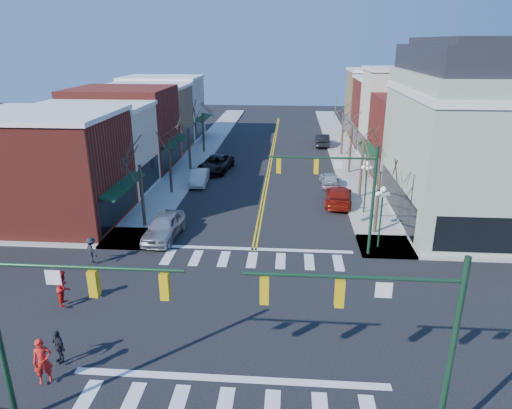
% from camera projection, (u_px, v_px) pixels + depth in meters
% --- Properties ---
extents(ground, '(160.00, 160.00, 0.00)m').
position_uv_depth(ground, '(242.00, 315.00, 22.96)').
color(ground, black).
rests_on(ground, ground).
extents(sidewalk_left, '(3.50, 70.00, 0.15)m').
position_uv_depth(sidewalk_left, '(171.00, 189.00, 42.33)').
color(sidewalk_left, '#9E9B93').
rests_on(sidewalk_left, ground).
extents(sidewalk_right, '(3.50, 70.00, 0.15)m').
position_uv_depth(sidewalk_right, '(362.00, 194.00, 41.08)').
color(sidewalk_right, '#9E9B93').
rests_on(sidewalk_right, ground).
extents(bldg_left_brick_a, '(10.00, 8.50, 8.00)m').
position_uv_depth(bldg_left_brick_a, '(50.00, 170.00, 33.75)').
color(bldg_left_brick_a, maroon).
rests_on(bldg_left_brick_a, ground).
extents(bldg_left_stucco_a, '(10.00, 7.00, 7.50)m').
position_uv_depth(bldg_left_stucco_a, '(93.00, 150.00, 41.11)').
color(bldg_left_stucco_a, beige).
rests_on(bldg_left_stucco_a, ground).
extents(bldg_left_brick_b, '(10.00, 9.00, 8.50)m').
position_uv_depth(bldg_left_brick_b, '(124.00, 129.00, 48.45)').
color(bldg_left_brick_b, maroon).
rests_on(bldg_left_brick_b, ground).
extents(bldg_left_tan, '(10.00, 7.50, 7.80)m').
position_uv_depth(bldg_left_tan, '(147.00, 120.00, 56.31)').
color(bldg_left_tan, '#9F8058').
rests_on(bldg_left_tan, ground).
extents(bldg_left_stucco_b, '(10.00, 8.00, 8.20)m').
position_uv_depth(bldg_left_stucco_b, '(164.00, 109.00, 63.51)').
color(bldg_left_stucco_b, beige).
rests_on(bldg_left_stucco_b, ground).
extents(bldg_right_brick_a, '(10.00, 8.50, 8.00)m').
position_uv_depth(bldg_right_brick_a, '(426.00, 139.00, 44.66)').
color(bldg_right_brick_a, maroon).
rests_on(bldg_right_brick_a, ground).
extents(bldg_right_stucco, '(10.00, 7.00, 10.00)m').
position_uv_depth(bldg_right_stucco, '(408.00, 116.00, 51.60)').
color(bldg_right_stucco, beige).
rests_on(bldg_right_stucco, ground).
extents(bldg_right_brick_b, '(10.00, 8.00, 8.50)m').
position_uv_depth(bldg_right_brick_b, '(394.00, 113.00, 58.89)').
color(bldg_right_brick_b, maroon).
rests_on(bldg_right_brick_b, ground).
extents(bldg_right_tan, '(10.00, 8.00, 9.00)m').
position_uv_depth(bldg_right_tan, '(383.00, 103.00, 66.32)').
color(bldg_right_tan, '#9F8058').
rests_on(bldg_right_tan, ground).
extents(victorian_corner, '(12.25, 14.25, 13.30)m').
position_uv_depth(victorian_corner, '(487.00, 134.00, 33.14)').
color(victorian_corner, '#9DAB94').
rests_on(victorian_corner, ground).
extents(traffic_mast_near_left, '(6.60, 0.28, 7.20)m').
position_uv_depth(traffic_mast_near_left, '(47.00, 312.00, 14.82)').
color(traffic_mast_near_left, '#14331E').
rests_on(traffic_mast_near_left, ground).
extents(traffic_mast_near_right, '(6.60, 0.28, 7.20)m').
position_uv_depth(traffic_mast_near_right, '(394.00, 328.00, 14.03)').
color(traffic_mast_near_right, '#14331E').
rests_on(traffic_mast_near_right, ground).
extents(traffic_mast_far_right, '(6.60, 0.28, 7.20)m').
position_uv_depth(traffic_mast_far_right, '(344.00, 185.00, 27.92)').
color(traffic_mast_far_right, '#14331E').
rests_on(traffic_mast_far_right, ground).
extents(lamppost_corner, '(0.36, 0.36, 4.33)m').
position_uv_depth(lamppost_corner, '(382.00, 207.00, 29.35)').
color(lamppost_corner, '#14331E').
rests_on(lamppost_corner, ground).
extents(lamppost_midblock, '(0.36, 0.36, 4.33)m').
position_uv_depth(lamppost_midblock, '(366.00, 178.00, 35.45)').
color(lamppost_midblock, '#14331E').
rests_on(lamppost_midblock, ground).
extents(tree_left_a, '(0.24, 0.24, 4.76)m').
position_uv_depth(tree_left_a, '(142.00, 197.00, 33.08)').
color(tree_left_a, '#382B21').
rests_on(tree_left_a, ground).
extents(tree_left_b, '(0.24, 0.24, 5.04)m').
position_uv_depth(tree_left_b, '(170.00, 166.00, 40.54)').
color(tree_left_b, '#382B21').
rests_on(tree_left_b, ground).
extents(tree_left_c, '(0.24, 0.24, 4.55)m').
position_uv_depth(tree_left_c, '(189.00, 149.00, 48.13)').
color(tree_left_c, '#382B21').
rests_on(tree_left_c, ground).
extents(tree_left_d, '(0.24, 0.24, 4.90)m').
position_uv_depth(tree_left_d, '(203.00, 133.00, 55.58)').
color(tree_left_d, '#382B21').
rests_on(tree_left_d, ground).
extents(tree_right_a, '(0.24, 0.24, 4.62)m').
position_uv_depth(tree_right_a, '(377.00, 203.00, 31.90)').
color(tree_right_a, '#382B21').
rests_on(tree_right_a, ground).
extents(tree_right_b, '(0.24, 0.24, 5.18)m').
position_uv_depth(tree_right_b, '(361.00, 169.00, 39.31)').
color(tree_right_b, '#382B21').
rests_on(tree_right_b, ground).
extents(tree_right_c, '(0.24, 0.24, 4.83)m').
position_uv_depth(tree_right_c, '(350.00, 151.00, 46.88)').
color(tree_right_c, '#382B21').
rests_on(tree_right_c, ground).
extents(tree_right_d, '(0.24, 0.24, 4.97)m').
position_uv_depth(tree_right_d, '(342.00, 135.00, 54.37)').
color(tree_right_d, '#382B21').
rests_on(tree_right_d, ground).
extents(car_left_near, '(2.35, 5.16, 1.72)m').
position_uv_depth(car_left_near, '(164.00, 227.00, 31.69)').
color(car_left_near, '#A7A7AC').
rests_on(car_left_near, ground).
extents(car_left_mid, '(1.73, 4.39, 1.42)m').
position_uv_depth(car_left_mid, '(199.00, 177.00, 43.71)').
color(car_left_mid, silver).
rests_on(car_left_mid, ground).
extents(car_left_far, '(3.50, 6.22, 1.64)m').
position_uv_depth(car_left_far, '(216.00, 164.00, 48.13)').
color(car_left_far, black).
rests_on(car_left_far, ground).
extents(car_right_near, '(2.73, 5.50, 1.53)m').
position_uv_depth(car_right_near, '(339.00, 196.00, 38.35)').
color(car_right_near, maroon).
rests_on(car_right_near, ground).
extents(car_right_mid, '(1.72, 4.09, 1.38)m').
position_uv_depth(car_right_mid, '(329.00, 179.00, 43.17)').
color(car_right_mid, silver).
rests_on(car_right_mid, ground).
extents(car_right_far, '(1.73, 4.89, 1.61)m').
position_uv_depth(car_right_far, '(322.00, 140.00, 59.81)').
color(car_right_far, black).
rests_on(car_right_far, ground).
extents(pedestrian_red_a, '(0.85, 0.75, 1.96)m').
position_uv_depth(pedestrian_red_a, '(43.00, 361.00, 17.96)').
color(pedestrian_red_a, red).
rests_on(pedestrian_red_a, sidewalk_left).
extents(pedestrian_red_b, '(0.91, 1.06, 1.89)m').
position_uv_depth(pedestrian_red_b, '(63.00, 287.00, 23.42)').
color(pedestrian_red_b, red).
rests_on(pedestrian_red_b, sidewalk_left).
extents(pedestrian_dark_a, '(0.94, 0.82, 1.52)m').
position_uv_depth(pedestrian_dark_a, '(58.00, 346.00, 19.18)').
color(pedestrian_dark_a, black).
rests_on(pedestrian_dark_a, sidewalk_left).
extents(pedestrian_dark_b, '(1.18, 1.16, 1.63)m').
position_uv_depth(pedestrian_dark_b, '(92.00, 250.00, 27.90)').
color(pedestrian_dark_b, black).
rests_on(pedestrian_dark_b, sidewalk_left).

